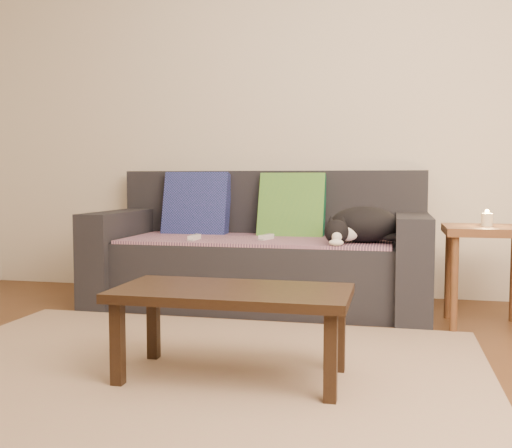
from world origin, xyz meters
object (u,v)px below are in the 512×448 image
at_px(sofa, 261,257).
at_px(cat, 362,225).
at_px(side_table, 486,244).
at_px(wii_remote_b, 266,237).
at_px(coffee_table, 232,300).
at_px(wii_remote_a, 194,237).

bearing_deg(sofa, cat, -19.29).
xyz_separation_m(sofa, side_table, (1.33, -0.33, 0.15)).
height_order(cat, wii_remote_b, cat).
xyz_separation_m(sofa, cat, (0.66, -0.23, 0.23)).
bearing_deg(coffee_table, side_table, 46.01).
bearing_deg(cat, side_table, -21.42).
relative_size(wii_remote_a, wii_remote_b, 1.00).
xyz_separation_m(wii_remote_a, side_table, (1.69, -0.04, 0.00)).
distance_m(cat, side_table, 0.69).
bearing_deg(sofa, wii_remote_a, -140.18).
xyz_separation_m(cat, wii_remote_a, (-1.01, -0.07, -0.09)).
distance_m(sofa, side_table, 1.38).
relative_size(cat, wii_remote_b, 3.27).
height_order(cat, wii_remote_a, cat).
xyz_separation_m(sofa, coffee_table, (0.21, -1.49, 0.02)).
height_order(sofa, side_table, sofa).
bearing_deg(side_table, wii_remote_b, 172.66).
distance_m(wii_remote_b, side_table, 1.27).
xyz_separation_m(cat, wii_remote_b, (-0.59, 0.06, -0.09)).
bearing_deg(sofa, side_table, -14.05).
distance_m(cat, coffee_table, 1.36).
bearing_deg(wii_remote_a, wii_remote_b, -72.92).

